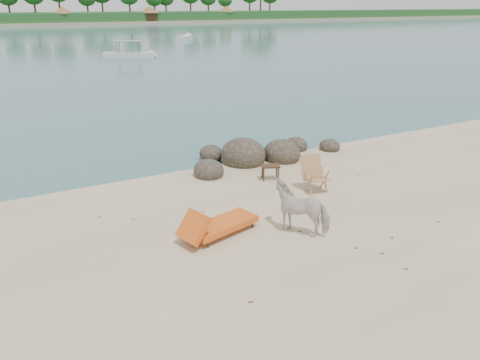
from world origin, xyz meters
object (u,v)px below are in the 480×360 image
object	(u,v)px
side_table	(270,173)
deck_chair	(317,175)
boulders	(256,155)
lounge_chair	(222,222)
cow	(302,208)

from	to	relation	value
side_table	deck_chair	world-z (taller)	deck_chair
side_table	boulders	bearing A→B (deg)	94.62
side_table	lounge_chair	xyz separation A→B (m)	(-3.07, -2.66, 0.10)
cow	lounge_chair	xyz separation A→B (m)	(-1.80, 0.81, -0.29)
lounge_chair	deck_chair	world-z (taller)	deck_chair
boulders	cow	distance (m)	5.73
cow	side_table	bearing A→B (deg)	-148.71
boulders	side_table	xyz separation A→B (m)	(-0.60, -1.94, 0.01)
cow	deck_chair	xyz separation A→B (m)	(1.95, 1.91, -0.09)
boulders	side_table	bearing A→B (deg)	-107.18
boulders	deck_chair	distance (m)	3.51
cow	lounge_chair	bearing A→B (deg)	-62.97
boulders	lounge_chair	xyz separation A→B (m)	(-3.66, -4.59, 0.12)
side_table	deck_chair	size ratio (longest dim) A/B	0.55
side_table	lounge_chair	distance (m)	4.06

